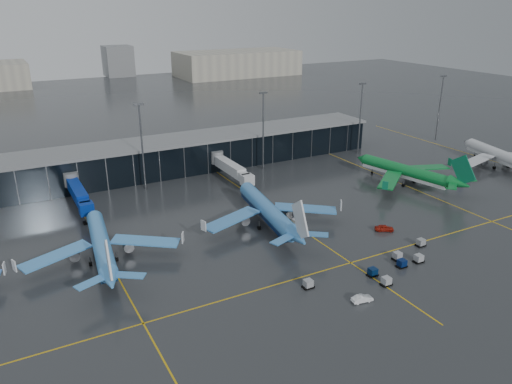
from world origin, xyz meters
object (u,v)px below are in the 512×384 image
airliner_arkefly (100,234)px  baggage_carts (388,265)px  airliner_ba (500,149)px  service_van_red (384,228)px  airliner_klm_near (267,201)px  mobile_airstair (297,220)px  airliner_aer_lingus (405,164)px  service_van_white (362,299)px

airliner_arkefly → baggage_carts: size_ratio=1.14×
airliner_ba → service_van_red: size_ratio=9.07×
airliner_klm_near → baggage_carts: size_ratio=1.20×
service_van_red → airliner_ba: bearing=-42.6°
mobile_airstair → service_van_red: bearing=-47.2°
baggage_carts → mobile_airstair: (-3.91, 28.46, 0.01)m
airliner_klm_near → airliner_aer_lingus: size_ratio=1.04×
airliner_aer_lingus → service_van_red: airliner_aer_lingus is taller
baggage_carts → service_van_white: baggage_carts is taller
mobile_airstair → service_van_white: bearing=-109.2°
baggage_carts → service_van_red: 18.54m
baggage_carts → airliner_klm_near: bearing=109.9°
airliner_arkefly → service_van_red: (63.10, -17.93, -5.29)m
airliner_aer_lingus → baggage_carts: 55.76m
airliner_klm_near → baggage_carts: (11.24, -31.01, -5.66)m
airliner_arkefly → mobile_airstair: size_ratio=11.44×
airliner_arkefly → airliner_aer_lingus: bearing=10.0°
airliner_ba → service_van_white: airliner_ba is taller
airliner_arkefly → service_van_white: (38.45, -39.38, -5.38)m
service_van_red → service_van_white: (-24.65, -21.46, -0.09)m
airliner_aer_lingus → baggage_carts: size_ratio=1.16×
service_van_white → mobile_airstair: bearing=-5.3°
airliner_klm_near → service_van_red: 29.08m
airliner_arkefly → service_van_red: 65.81m
airliner_ba → mobile_airstair: size_ratio=11.85×
baggage_carts → mobile_airstair: mobile_airstair is taller
airliner_klm_near → service_van_white: bearing=-84.1°
airliner_arkefly → airliner_ba: bearing=7.7°
airliner_ba → service_van_white: size_ratio=9.99×
airliner_arkefly → airliner_ba: size_ratio=0.97×
airliner_aer_lingus → airliner_klm_near: bearing=175.6°
airliner_arkefly → airliner_aer_lingus: (91.91, 5.58, 0.12)m
mobile_airstair → service_van_red: 21.21m
airliner_ba → service_van_red: airliner_ba is taller
airliner_klm_near → mobile_airstair: bearing=-10.9°
airliner_arkefly → airliner_aer_lingus: 92.08m
service_van_red → service_van_white: bearing=161.7°
service_van_white → airliner_aer_lingus: bearing=-41.3°
airliner_aer_lingus → service_van_white: (-53.46, -44.97, -5.51)m
airliner_ba → baggage_carts: 87.90m
airliner_arkefly → airliner_ba: (131.72, 2.77, 0.22)m
airliner_ba → service_van_white: bearing=-141.3°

